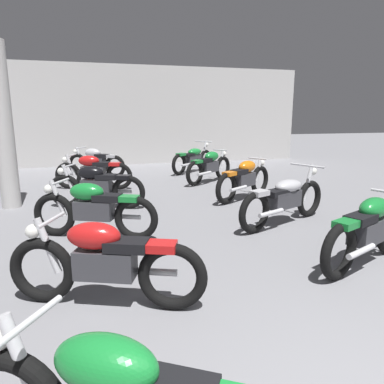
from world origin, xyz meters
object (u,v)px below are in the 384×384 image
at_px(support_pillar, 3,127).
at_px(motorcycle_left_row_4, 93,171).
at_px(motorcycle_left_row_5, 96,161).
at_px(motorcycle_right_row_2, 285,198).
at_px(motorcycle_left_row_2, 93,209).
at_px(motorcycle_right_row_4, 210,166).
at_px(motorcycle_right_row_3, 245,178).
at_px(motorcycle_right_row_1, 369,229).
at_px(motorcycle_left_row_1, 104,261).
at_px(motorcycle_left_row_3, 96,185).
at_px(motorcycle_right_row_5, 193,158).

xyz_separation_m(support_pillar, motorcycle_left_row_4, (1.62, 1.39, -1.14)).
bearing_deg(motorcycle_left_row_5, motorcycle_right_row_2, -62.68).
distance_m(motorcycle_left_row_2, motorcycle_right_row_4, 4.93).
bearing_deg(motorcycle_right_row_2, motorcycle_right_row_3, 86.69).
distance_m(motorcycle_right_row_2, motorcycle_right_row_4, 3.98).
height_order(motorcycle_right_row_1, motorcycle_right_row_2, motorcycle_right_row_2).
distance_m(support_pillar, motorcycle_left_row_1, 4.86).
xyz_separation_m(motorcycle_left_row_3, motorcycle_right_row_5, (3.12, 3.85, -0.01)).
xyz_separation_m(motorcycle_left_row_2, motorcycle_right_row_2, (3.12, -0.16, -0.01)).
xyz_separation_m(motorcycle_right_row_1, motorcycle_right_row_3, (-0.00, 3.68, 0.00)).
distance_m(motorcycle_right_row_3, motorcycle_right_row_4, 2.08).
height_order(motorcycle_right_row_2, motorcycle_right_row_5, same).
bearing_deg(motorcycle_right_row_4, motorcycle_left_row_3, -146.90).
bearing_deg(motorcycle_left_row_2, motorcycle_right_row_3, 28.37).
relative_size(motorcycle_left_row_2, motorcycle_right_row_3, 1.06).
height_order(motorcycle_left_row_1, motorcycle_left_row_4, same).
xyz_separation_m(motorcycle_right_row_3, motorcycle_right_row_5, (-0.05, 3.93, -0.01)).
bearing_deg(motorcycle_right_row_2, support_pillar, 151.85).
relative_size(motorcycle_left_row_4, motorcycle_right_row_3, 1.10).
relative_size(motorcycle_left_row_3, motorcycle_left_row_4, 0.99).
distance_m(support_pillar, motorcycle_left_row_4, 2.42).
bearing_deg(motorcycle_left_row_2, motorcycle_right_row_4, 50.74).
bearing_deg(motorcycle_left_row_5, motorcycle_left_row_4, -92.90).
height_order(motorcycle_left_row_1, motorcycle_right_row_3, same).
bearing_deg(motorcycle_left_row_2, motorcycle_right_row_2, -2.91).
bearing_deg(motorcycle_right_row_2, motorcycle_left_row_4, 128.35).
bearing_deg(motorcycle_right_row_5, motorcycle_right_row_2, -90.57).
height_order(motorcycle_right_row_1, motorcycle_right_row_4, same).
distance_m(support_pillar, motorcycle_right_row_1, 6.57).
bearing_deg(motorcycle_left_row_5, motorcycle_left_row_1, -90.31).
distance_m(motorcycle_left_row_5, motorcycle_right_row_1, 8.20).
xyz_separation_m(motorcycle_right_row_2, motorcycle_right_row_4, (-0.00, 3.98, 0.01)).
xyz_separation_m(support_pillar, motorcycle_right_row_1, (4.83, -4.31, -1.14)).
xyz_separation_m(support_pillar, motorcycle_left_row_3, (1.66, -0.54, -1.14)).
relative_size(motorcycle_left_row_5, motorcycle_right_row_4, 1.00).
height_order(support_pillar, motorcycle_right_row_2, support_pillar).
xyz_separation_m(motorcycle_left_row_5, motorcycle_right_row_1, (3.11, -7.59, 0.00)).
distance_m(motorcycle_left_row_4, motorcycle_right_row_2, 4.99).
bearing_deg(motorcycle_right_row_1, support_pillar, 138.30).
distance_m(motorcycle_left_row_4, motorcycle_right_row_1, 6.54).
distance_m(motorcycle_left_row_1, motorcycle_left_row_2, 2.06).
relative_size(motorcycle_left_row_4, motorcycle_right_row_2, 0.93).
distance_m(support_pillar, motorcycle_left_row_3, 2.09).
bearing_deg(motorcycle_right_row_3, motorcycle_left_row_2, -151.63).
bearing_deg(motorcycle_left_row_2, motorcycle_left_row_5, 88.76).
relative_size(motorcycle_left_row_2, motorcycle_right_row_4, 1.10).
bearing_deg(motorcycle_left_row_2, motorcycle_left_row_1, -87.77).
distance_m(motorcycle_left_row_1, motorcycle_right_row_1, 3.16).
distance_m(motorcycle_left_row_1, motorcycle_left_row_5, 7.70).
bearing_deg(motorcycle_left_row_2, motorcycle_left_row_3, 87.96).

